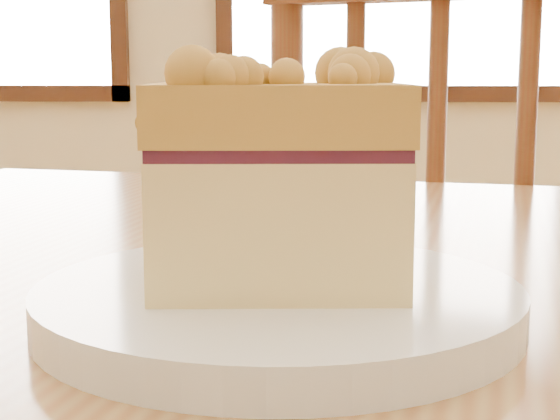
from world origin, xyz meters
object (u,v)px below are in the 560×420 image
object	(u,v)px
cafe_table_main	(430,399)
cafe_chair_main	(462,332)
cake_slice	(274,174)
plate	(278,305)

from	to	relation	value
cafe_table_main	cafe_chair_main	world-z (taller)	cafe_chair_main
cafe_chair_main	cake_slice	size ratio (longest dim) A/B	7.67
cafe_table_main	cake_slice	size ratio (longest dim) A/B	9.60
plate	cake_slice	world-z (taller)	cake_slice
cafe_table_main	cake_slice	distance (m)	0.27
cake_slice	cafe_table_main	bearing A→B (deg)	55.58
cake_slice	plate	bearing A→B (deg)	7.51
cafe_chair_main	cake_slice	xyz separation A→B (m)	(-0.23, -0.73, 0.30)
cafe_table_main	plate	xyz separation A→B (m)	(-0.10, -0.17, 0.11)
plate	cake_slice	size ratio (longest dim) A/B	1.79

